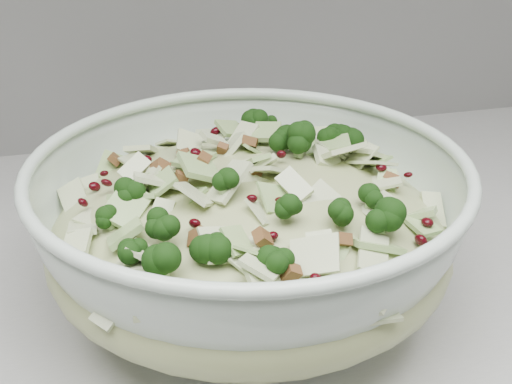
# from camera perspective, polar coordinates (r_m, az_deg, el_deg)

# --- Properties ---
(mixing_bowl) EXTENTS (0.34, 0.34, 0.13)m
(mixing_bowl) POSITION_cam_1_polar(r_m,az_deg,el_deg) (0.55, -0.56, -3.46)
(mixing_bowl) COLOR silver
(mixing_bowl) RESTS_ON counter
(salad) EXTENTS (0.39, 0.39, 0.13)m
(salad) POSITION_cam_1_polar(r_m,az_deg,el_deg) (0.54, -0.57, -1.48)
(salad) COLOR #A6B078
(salad) RESTS_ON mixing_bowl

